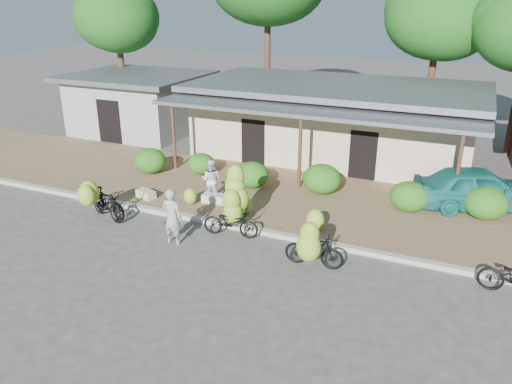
% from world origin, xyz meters
% --- Properties ---
extents(ground, '(100.00, 100.00, 0.00)m').
position_xyz_m(ground, '(0.00, 0.00, 0.00)').
color(ground, '#464441').
rests_on(ground, ground).
extents(sidewalk, '(60.00, 6.00, 0.12)m').
position_xyz_m(sidewalk, '(0.00, 5.00, 0.06)').
color(sidewalk, olive).
rests_on(sidewalk, ground).
extents(curb, '(60.00, 0.25, 0.15)m').
position_xyz_m(curb, '(0.00, 2.00, 0.07)').
color(curb, '#A8A399').
rests_on(curb, ground).
extents(shop_main, '(13.00, 8.50, 3.35)m').
position_xyz_m(shop_main, '(0.00, 10.93, 1.72)').
color(shop_main, beige).
rests_on(shop_main, ground).
extents(shop_grey, '(7.00, 6.00, 3.15)m').
position_xyz_m(shop_grey, '(-11.00, 10.99, 1.62)').
color(shop_grey, '#989793').
rests_on(shop_grey, ground).
extents(tree_back_left, '(4.93, 4.79, 7.81)m').
position_xyz_m(tree_back_left, '(-13.69, 13.11, 5.98)').
color(tree_back_left, '#503320').
rests_on(tree_back_left, ground).
extents(tree_center_right, '(5.39, 5.29, 8.18)m').
position_xyz_m(tree_center_right, '(3.31, 16.61, 6.17)').
color(tree_center_right, '#503320').
rests_on(tree_center_right, ground).
extents(hedge_0, '(1.35, 1.21, 1.05)m').
position_xyz_m(hedge_0, '(-6.22, 5.17, 0.65)').
color(hedge_0, '#265613').
rests_on(hedge_0, sidewalk).
extents(hedge_1, '(1.14, 1.03, 0.89)m').
position_xyz_m(hedge_1, '(-4.19, 5.90, 0.56)').
color(hedge_1, '#265613').
rests_on(hedge_1, sidewalk).
extents(hedge_2, '(1.29, 1.16, 1.01)m').
position_xyz_m(hedge_2, '(-1.64, 5.36, 0.62)').
color(hedge_2, '#265613').
rests_on(hedge_2, sidewalk).
extents(hedge_3, '(1.44, 1.30, 1.12)m').
position_xyz_m(hedge_3, '(0.98, 5.84, 0.68)').
color(hedge_3, '#265613').
rests_on(hedge_3, sidewalk).
extents(hedge_4, '(1.34, 1.21, 1.05)m').
position_xyz_m(hedge_4, '(4.21, 5.47, 0.64)').
color(hedge_4, '#265613').
rests_on(hedge_4, sidewalk).
extents(hedge_5, '(1.39, 1.25, 1.08)m').
position_xyz_m(hedge_5, '(6.60, 5.83, 0.66)').
color(hedge_5, '#265613').
rests_on(hedge_5, sidewalk).
extents(bike_far_left, '(1.95, 1.50, 1.44)m').
position_xyz_m(bike_far_left, '(-5.19, 1.08, 0.60)').
color(bike_far_left, black).
rests_on(bike_far_left, ground).
extents(bike_left, '(1.85, 1.41, 1.39)m').
position_xyz_m(bike_left, '(-5.09, 0.85, 0.63)').
color(bike_left, black).
rests_on(bike_left, ground).
extents(bike_center, '(1.86, 1.29, 2.18)m').
position_xyz_m(bike_center, '(-0.67, 1.74, 0.87)').
color(bike_center, black).
rests_on(bike_center, ground).
extents(bike_right, '(1.70, 1.21, 1.61)m').
position_xyz_m(bike_right, '(2.34, 0.48, 0.70)').
color(bike_right, black).
rests_on(bike_right, ground).
extents(loose_banana_a, '(0.48, 0.41, 0.60)m').
position_xyz_m(loose_banana_a, '(-2.97, 2.94, 0.42)').
color(loose_banana_a, '#AABE2F').
rests_on(loose_banana_a, sidewalk).
extents(loose_banana_b, '(0.47, 0.40, 0.59)m').
position_xyz_m(loose_banana_b, '(-0.83, 2.99, 0.41)').
color(loose_banana_b, '#AABE2F').
rests_on(loose_banana_b, sidewalk).
extents(loose_banana_c, '(0.58, 0.49, 0.72)m').
position_xyz_m(loose_banana_c, '(1.74, 2.67, 0.48)').
color(loose_banana_c, '#AABE2F').
rests_on(loose_banana_c, sidewalk).
extents(sack_near, '(0.88, 0.47, 0.30)m').
position_xyz_m(sack_near, '(-2.26, 3.42, 0.27)').
color(sack_near, beige).
rests_on(sack_near, sidewalk).
extents(sack_far, '(0.83, 0.59, 0.28)m').
position_xyz_m(sack_far, '(-4.78, 2.80, 0.26)').
color(sack_far, beige).
rests_on(sack_far, sidewalk).
extents(vendor, '(0.65, 0.43, 1.78)m').
position_xyz_m(vendor, '(-2.00, 0.32, 0.89)').
color(vendor, gray).
rests_on(vendor, ground).
extents(bystander, '(0.82, 0.69, 1.50)m').
position_xyz_m(bystander, '(-2.51, 3.67, 0.87)').
color(bystander, silver).
rests_on(bystander, sidewalk).
extents(teal_van, '(4.70, 3.26, 1.48)m').
position_xyz_m(teal_van, '(6.33, 6.68, 0.86)').
color(teal_van, '#186E68').
rests_on(teal_van, sidewalk).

